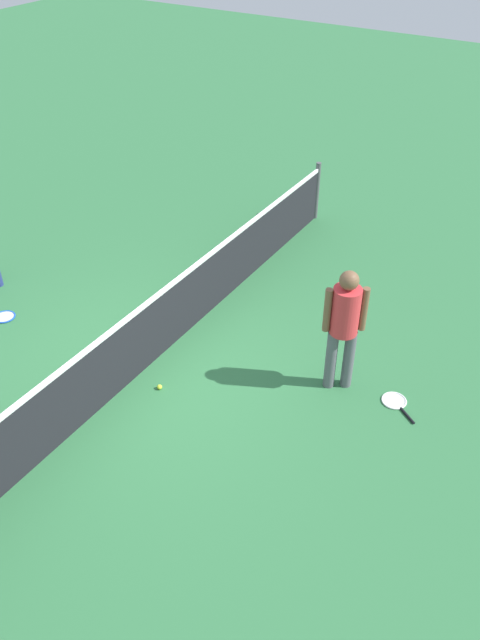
{
  "coord_description": "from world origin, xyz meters",
  "views": [
    {
      "loc": [
        -4.8,
        -4.42,
        5.51
      ],
      "look_at": [
        0.5,
        -1.14,
        0.9
      ],
      "focal_mm": 35.79,
      "sensor_mm": 36.0,
      "label": 1
    }
  ],
  "objects_px": {
    "tennis_racket_far_player": "(3,317)",
    "tennis_ball_midcourt": "(159,387)",
    "player_near_side": "(344,321)",
    "tennis_racket_near_player": "(395,402)"
  },
  "relations": [
    {
      "from": "player_near_side",
      "to": "tennis_ball_midcourt",
      "type": "xyz_separation_m",
      "value": [
        -1.26,
        1.88,
        -0.98
      ]
    },
    {
      "from": "player_near_side",
      "to": "tennis_ball_midcourt",
      "type": "height_order",
      "value": "player_near_side"
    },
    {
      "from": "tennis_racket_near_player",
      "to": "tennis_ball_midcourt",
      "type": "bearing_deg",
      "value": 116.85
    },
    {
      "from": "tennis_racket_near_player",
      "to": "tennis_ball_midcourt",
      "type": "height_order",
      "value": "tennis_ball_midcourt"
    },
    {
      "from": "tennis_racket_far_player",
      "to": "tennis_ball_midcourt",
      "type": "relative_size",
      "value": 8.7
    },
    {
      "from": "player_near_side",
      "to": "tennis_racket_near_player",
      "type": "relative_size",
      "value": 2.97
    },
    {
      "from": "tennis_racket_far_player",
      "to": "tennis_ball_midcourt",
      "type": "height_order",
      "value": "tennis_ball_midcourt"
    },
    {
      "from": "tennis_racket_near_player",
      "to": "player_near_side",
      "type": "bearing_deg",
      "value": 95.76
    },
    {
      "from": "player_near_side",
      "to": "tennis_ball_midcourt",
      "type": "relative_size",
      "value": 25.76
    },
    {
      "from": "player_near_side",
      "to": "tennis_racket_near_player",
      "type": "height_order",
      "value": "player_near_side"
    }
  ]
}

